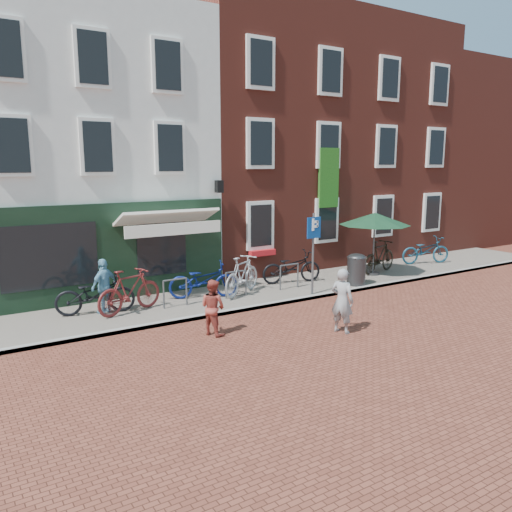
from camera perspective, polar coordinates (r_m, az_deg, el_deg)
ground at (r=15.56m, az=4.81°, el=-5.16°), size 80.00×80.00×0.00m
sidewalk at (r=17.29m, az=4.47°, el=-3.39°), size 24.00×3.00×0.10m
building_stucco at (r=19.38m, az=-20.48°, el=10.76°), size 8.00×8.00×9.00m
building_brick_mid at (r=21.95m, az=-1.97°, el=12.59°), size 6.00×8.00×10.00m
building_brick_right at (r=25.50m, az=10.03°, el=12.14°), size 6.00×8.00×10.00m
filler_right at (r=30.23m, az=19.34°, el=10.48°), size 7.00×8.00×9.00m
litter_bin at (r=17.46m, az=11.16°, el=-1.28°), size 0.62×0.62×1.13m
parking_sign at (r=15.79m, az=6.44°, el=1.71°), size 0.50×0.08×2.54m
parasol at (r=18.95m, az=13.15°, el=4.31°), size 2.57×2.57×2.38m
woman at (r=12.78m, az=9.61°, el=-4.95°), size 0.58×0.70×1.63m
boy at (r=12.54m, az=-4.85°, el=-5.72°), size 0.73×0.82×1.38m
cafe_person at (r=14.50m, az=-16.59°, el=-3.22°), size 0.96×0.75×1.51m
bicycle_0 at (r=14.53m, az=-17.54°, el=-4.09°), size 2.21×1.19×1.10m
bicycle_1 at (r=14.38m, az=-13.95°, el=-3.80°), size 2.11×1.15×1.22m
bicycle_2 at (r=15.57m, az=-5.91°, el=-2.69°), size 2.22×1.42×1.10m
bicycle_3 at (r=15.89m, az=-1.57°, el=-2.15°), size 2.04×1.53×1.22m
bicycle_4 at (r=17.45m, az=3.99°, el=-1.23°), size 2.21×1.21×1.10m
bicycle_5 at (r=19.56m, az=13.63°, el=-0.06°), size 2.11×1.03×1.22m
bicycle_6 at (r=21.86m, az=18.43°, el=0.62°), size 2.22×1.34×1.10m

